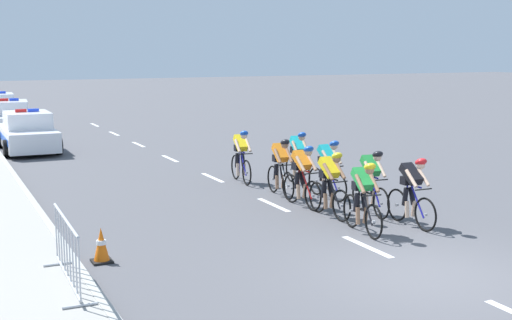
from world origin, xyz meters
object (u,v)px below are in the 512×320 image
object	(u,v)px
traffic_cone_near	(101,245)
cyclist_third	(330,183)
cyclist_sixth	(328,168)
police_car_second	(10,118)
cyclist_second	(412,190)
cyclist_fifth	(302,175)
cyclist_fourth	(371,181)
cyclist_seventh	(281,166)
cyclist_eighth	(298,157)
crowd_barrier_front	(67,252)
cyclist_lead	(363,196)
police_car_nearest	(28,133)
cyclist_ninth	(241,155)

from	to	relation	value
traffic_cone_near	cyclist_third	bearing A→B (deg)	11.72
cyclist_sixth	police_car_second	size ratio (longest dim) A/B	0.38
cyclist_second	cyclist_fifth	size ratio (longest dim) A/B	1.00
cyclist_fourth	cyclist_seventh	distance (m)	2.84
cyclist_seventh	cyclist_fourth	bearing A→B (deg)	-70.57
cyclist_eighth	crowd_barrier_front	size ratio (longest dim) A/B	0.74
cyclist_fourth	crowd_barrier_front	xyz separation A→B (m)	(-7.25, -2.21, -0.14)
cyclist_third	cyclist_eighth	world-z (taller)	same
cyclist_lead	crowd_barrier_front	xyz separation A→B (m)	(-6.15, -0.92, -0.14)
cyclist_third	cyclist_sixth	distance (m)	1.99
cyclist_fourth	cyclist_eighth	distance (m)	3.82
cyclist_sixth	cyclist_third	bearing A→B (deg)	-119.92
police_car_nearest	crowd_barrier_front	xyz separation A→B (m)	(-1.45, -16.07, -0.03)
cyclist_fifth	cyclist_sixth	world-z (taller)	same
cyclist_third	cyclist_fifth	world-z (taller)	same
cyclist_fifth	cyclist_seventh	size ratio (longest dim) A/B	1.00
police_car_second	cyclist_fifth	bearing A→B (deg)	-75.68
cyclist_eighth	traffic_cone_near	xyz separation A→B (m)	(-6.62, -4.75, -0.48)
cyclist_eighth	crowd_barrier_front	world-z (taller)	cyclist_eighth
cyclist_fourth	traffic_cone_near	xyz separation A→B (m)	(-6.43, -0.93, -0.48)
cyclist_seventh	cyclist_ninth	xyz separation A→B (m)	(-0.16, 2.15, 0.00)
cyclist_seventh	traffic_cone_near	bearing A→B (deg)	-146.68
cyclist_third	traffic_cone_near	world-z (taller)	cyclist_third
cyclist_seventh	cyclist_eighth	distance (m)	1.61
police_car_nearest	police_car_second	world-z (taller)	same
police_car_nearest	crowd_barrier_front	size ratio (longest dim) A/B	1.90
crowd_barrier_front	traffic_cone_near	bearing A→B (deg)	57.39
cyclist_fourth	cyclist_lead	bearing A→B (deg)	-130.38
cyclist_second	cyclist_fifth	xyz separation A→B (m)	(-1.22, 2.63, 0.00)
cyclist_fifth	cyclist_seventh	world-z (taller)	same
cyclist_eighth	police_car_second	world-z (taller)	police_car_second
cyclist_seventh	police_car_nearest	bearing A→B (deg)	113.46
cyclist_fifth	crowd_barrier_front	size ratio (longest dim) A/B	0.74
cyclist_sixth	cyclist_eighth	bearing A→B (deg)	84.67
cyclist_lead	police_car_second	xyz separation A→B (m)	(-4.69, 21.33, -0.11)
cyclist_ninth	police_car_nearest	world-z (taller)	police_car_nearest
cyclist_second	cyclist_third	distance (m)	1.86
cyclist_fifth	cyclist_ninth	bearing A→B (deg)	91.11
cyclist_sixth	crowd_barrier_front	xyz separation A→B (m)	(-7.27, -4.14, -0.14)
cyclist_sixth	police_car_nearest	xyz separation A→B (m)	(-5.81, 11.93, -0.11)
cyclist_third	police_car_second	size ratio (longest dim) A/B	0.38
cyclist_fifth	police_car_second	bearing A→B (deg)	104.32
cyclist_fourth	cyclist_fifth	distance (m)	1.72
cyclist_ninth	cyclist_eighth	bearing A→B (deg)	-38.01
cyclist_sixth	cyclist_fourth	bearing A→B (deg)	-90.47
cyclist_second	traffic_cone_near	bearing A→B (deg)	177.19
crowd_barrier_front	cyclist_ninth	bearing A→B (deg)	48.86
traffic_cone_near	cyclist_fourth	bearing A→B (deg)	8.24
police_car_second	cyclist_eighth	bearing A→B (deg)	-69.74
crowd_barrier_front	cyclist_seventh	bearing A→B (deg)	37.78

